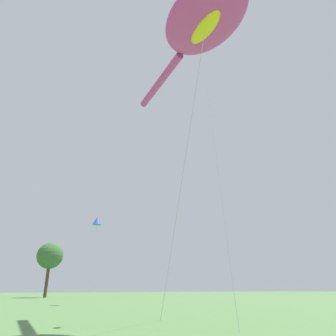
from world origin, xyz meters
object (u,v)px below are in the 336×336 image
object	(u,v)px
small_kite_stunt_black	(97,221)
small_kite_box_yellow	(204,64)
big_show_kite	(202,23)
tree_oak_right	(50,256)

from	to	relation	value
small_kite_stunt_black	small_kite_box_yellow	world-z (taller)	small_kite_box_yellow
small_kite_stunt_black	small_kite_box_yellow	size ratio (longest dim) A/B	0.48
small_kite_box_yellow	big_show_kite	bearing A→B (deg)	57.09
big_show_kite	tree_oak_right	xyz separation A→B (m)	(-3.00, 52.63, -7.54)
big_show_kite	small_kite_stunt_black	world-z (taller)	big_show_kite
small_kite_box_yellow	small_kite_stunt_black	bearing A→B (deg)	-83.94
small_kite_box_yellow	tree_oak_right	distance (m)	49.94
small_kite_stunt_black	small_kite_box_yellow	xyz separation A→B (m)	(2.62, -19.35, 7.12)
big_show_kite	tree_oak_right	bearing A→B (deg)	-179.18
big_show_kite	small_kite_box_yellow	xyz separation A→B (m)	(2.23, 3.67, 0.83)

